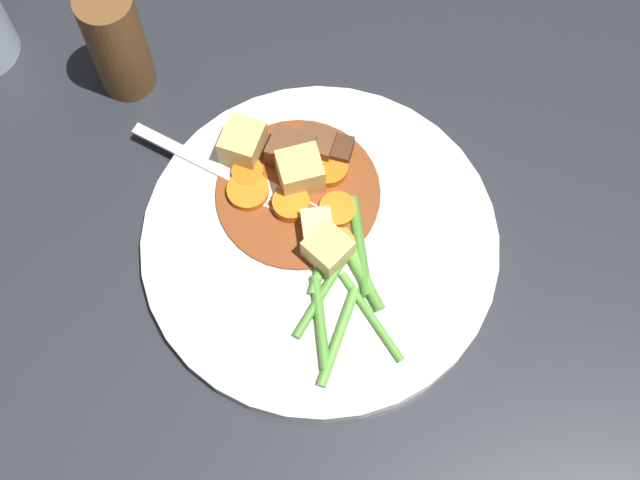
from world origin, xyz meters
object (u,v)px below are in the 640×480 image
Objects in this scene: potato_chunk_3 at (243,144)px; pepper_mill at (117,42)px; meat_chunk_1 at (317,145)px; carrot_slice_4 at (248,191)px; potato_chunk_0 at (323,252)px; meat_chunk_0 at (339,151)px; dinner_plate at (320,243)px; potato_chunk_1 at (300,172)px; potato_chunk_2 at (321,227)px; carrot_slice_3 at (248,173)px; carrot_slice_2 at (328,168)px; meat_chunk_2 at (291,152)px; carrot_slice_0 at (338,210)px; carrot_slice_1 at (291,205)px; fork at (230,176)px; carrot_slice_5 at (338,246)px.

pepper_mill reaches higher than potato_chunk_3.
pepper_mill is (0.14, 0.12, 0.03)m from meat_chunk_1.
potato_chunk_0 is at bearing -156.59° from carrot_slice_4.
meat_chunk_0 is (0.08, -0.05, -0.00)m from potato_chunk_0.
pepper_mill is at bearing 22.99° from dinner_plate.
potato_chunk_1 is 0.03m from meat_chunk_1.
carrot_slice_3 is at bearing 26.51° from potato_chunk_2.
meat_chunk_2 is (0.02, 0.02, 0.01)m from carrot_slice_2.
potato_chunk_3 reaches higher than carrot_slice_0.
meat_chunk_2 is at bearing 84.71° from meat_chunk_1.
potato_chunk_0 reaches higher than carrot_slice_4.
carrot_slice_4 is (0.01, 0.07, -0.00)m from carrot_slice_2.
potato_chunk_0 is 0.09m from meat_chunk_2.
dinner_plate is 10.30× the size of potato_chunk_2.
meat_chunk_1 is at bearing -20.92° from potato_chunk_0.
carrot_slice_2 is at bearing -89.96° from potato_chunk_1.
carrot_slice_1 is 0.20× the size of fork.
meat_chunk_1 is at bearing -45.61° from carrot_slice_1.
carrot_slice_1 is 0.96× the size of potato_chunk_0.
carrot_slice_4 is 1.28× the size of carrot_slice_5.
pepper_mill reaches higher than carrot_slice_5.
meat_chunk_1 is 0.18× the size of fork.
potato_chunk_2 is (-0.01, 0.02, 0.01)m from carrot_slice_0.
carrot_slice_3 is at bearing 25.22° from carrot_slice_5.
potato_chunk_3 is at bearing -49.66° from fork.
carrot_slice_0 is 0.23m from pepper_mill.
potato_chunk_3 is at bearing 15.44° from dinner_plate.
dinner_plate is 0.08m from carrot_slice_3.
carrot_slice_1 is 0.04m from carrot_slice_4.
carrot_slice_0 is (0.02, -0.02, 0.01)m from dinner_plate.
carrot_slice_1 is 1.15× the size of carrot_slice_3.
potato_chunk_3 is at bearing 65.09° from meat_chunk_0.
potato_chunk_0 is 0.28× the size of pepper_mill.
fork is at bearing 130.34° from potato_chunk_3.
potato_chunk_1 is (-0.01, -0.04, 0.01)m from carrot_slice_4.
carrot_slice_3 is (0.02, 0.06, -0.00)m from carrot_slice_2.
potato_chunk_1 is at bearing -2.94° from potato_chunk_2.
potato_chunk_3 is at bearing 68.27° from meat_chunk_1.
potato_chunk_3 is at bearing -151.29° from pepper_mill.
carrot_slice_1 is (0.04, 0.01, 0.01)m from dinner_plate.
potato_chunk_0 is 1.12× the size of potato_chunk_2.
pepper_mill is at bearing 35.50° from meat_chunk_2.
meat_chunk_0 is (0.08, -0.03, 0.00)m from carrot_slice_5.
potato_chunk_1 is at bearing 90.04° from carrot_slice_2.
meat_chunk_1 is (0.02, -0.02, -0.01)m from potato_chunk_1.
carrot_slice_3 is (0.08, 0.03, 0.01)m from dinner_plate.
carrot_slice_4 is at bearing 163.55° from potato_chunk_3.
dinner_plate is 10.74× the size of carrot_slice_5.
meat_chunk_1 reaches higher than carrot_slice_2.
dinner_plate is 9.58× the size of carrot_slice_1.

